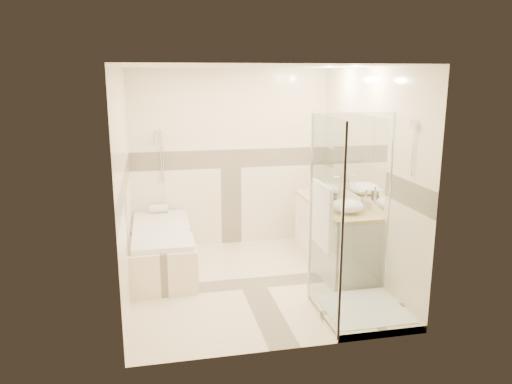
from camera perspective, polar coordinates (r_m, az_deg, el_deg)
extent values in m
cube|color=#F2E1C1|center=(6.02, -0.45, -10.41)|extent=(2.80, 3.00, 0.01)
cube|color=white|center=(5.51, -0.49, 14.23)|extent=(2.80, 3.00, 0.01)
cube|color=#F7E6C6|center=(7.09, -2.90, 3.81)|extent=(2.80, 0.01, 2.50)
cube|color=#F7E6C6|center=(4.21, 3.62, -2.78)|extent=(2.80, 0.01, 2.50)
cube|color=#F7E6C6|center=(5.54, -14.87, 0.69)|extent=(0.01, 3.00, 2.50)
cube|color=#F7E6C6|center=(6.07, 12.65, 1.89)|extent=(0.01, 3.00, 2.50)
cube|color=white|center=(6.30, 11.48, 4.21)|extent=(0.01, 1.60, 1.00)
cylinder|color=silver|center=(6.96, -10.84, 4.24)|extent=(0.02, 0.02, 0.70)
cube|color=#F7E6C6|center=(6.43, -10.68, -6.63)|extent=(0.75, 1.70, 0.50)
cube|color=white|center=(6.34, -10.79, -4.25)|extent=(0.69, 1.60, 0.06)
ellipsoid|color=white|center=(6.36, -10.77, -4.68)|extent=(0.56, 1.40, 0.16)
cube|color=white|center=(6.44, 8.89, -5.10)|extent=(0.55, 1.60, 0.80)
cylinder|color=silver|center=(5.94, 7.68, -5.12)|extent=(0.01, 0.24, 0.01)
cylinder|color=silver|center=(6.67, 5.39, -3.01)|extent=(0.01, 0.24, 0.01)
cube|color=#EBC07C|center=(6.32, 9.03, -1.44)|extent=(0.57, 1.62, 0.05)
cube|color=#F7E6C6|center=(5.36, 12.17, -13.30)|extent=(0.90, 0.90, 0.08)
cube|color=white|center=(5.34, 12.20, -12.87)|extent=(0.80, 0.80, 0.01)
cube|color=white|center=(4.84, 7.93, -3.35)|extent=(0.01, 0.90, 2.00)
cube|color=white|center=(5.39, 10.79, -1.72)|extent=(0.90, 0.01, 2.00)
cylinder|color=silver|center=(4.44, 9.82, -4.96)|extent=(0.03, 0.03, 2.00)
cylinder|color=silver|center=(5.25, 6.21, -1.98)|extent=(0.03, 0.03, 2.00)
cylinder|color=silver|center=(5.59, 15.03, -1.42)|extent=(0.03, 0.03, 2.00)
cylinder|color=silver|center=(5.02, 17.56, 7.37)|extent=(0.03, 0.10, 0.10)
cylinder|color=silver|center=(4.74, 7.66, 0.80)|extent=(0.02, 0.60, 0.02)
cube|color=white|center=(4.81, 7.55, -2.69)|extent=(0.04, 0.48, 0.62)
ellipsoid|color=white|center=(6.63, 7.77, 0.24)|extent=(0.41, 0.41, 0.16)
ellipsoid|color=white|center=(5.89, 10.41, -1.55)|extent=(0.39, 0.39, 0.16)
cylinder|color=silver|center=(6.70, 9.60, 0.75)|extent=(0.03, 0.03, 0.27)
cylinder|color=silver|center=(6.65, 9.25, 1.70)|extent=(0.10, 0.02, 0.02)
cylinder|color=silver|center=(5.97, 12.43, -0.95)|extent=(0.03, 0.03, 0.26)
cylinder|color=silver|center=(5.93, 12.08, 0.06)|extent=(0.09, 0.02, 0.02)
imported|color=black|center=(6.32, 8.79, -0.42)|extent=(0.09, 0.09, 0.17)
imported|color=black|center=(6.31, 8.84, -0.62)|extent=(0.12, 0.12, 0.13)
cube|color=white|center=(6.89, 7.01, 0.36)|extent=(0.19, 0.25, 0.07)
cylinder|color=white|center=(6.98, -11.07, -1.88)|extent=(0.25, 0.11, 0.11)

